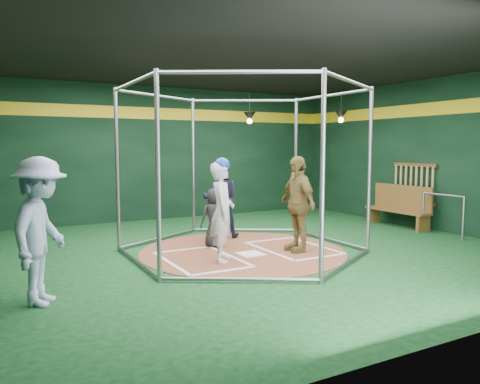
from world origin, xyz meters
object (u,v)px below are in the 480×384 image
visitor_leopard (297,204)px  umpire (220,199)px  batter_figure (222,210)px  dugout_bench (400,206)px

visitor_leopard → umpire: visitor_leopard is taller
visitor_leopard → umpire: size_ratio=1.07×
batter_figure → dugout_bench: size_ratio=1.00×
umpire → dugout_bench: umpire is taller
batter_figure → umpire: bearing=64.7°
batter_figure → dugout_bench: (5.29, 1.04, -0.36)m
dugout_bench → visitor_leopard: bearing=-165.0°
batter_figure → dugout_bench: batter_figure is taller
dugout_bench → umpire: bearing=168.8°
visitor_leopard → umpire: (-0.66, 1.87, -0.06)m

